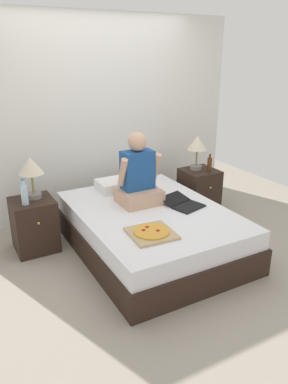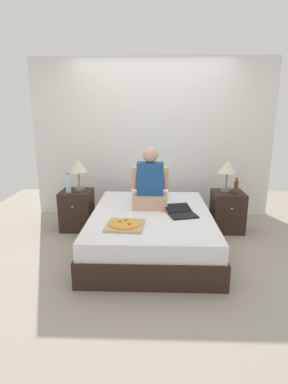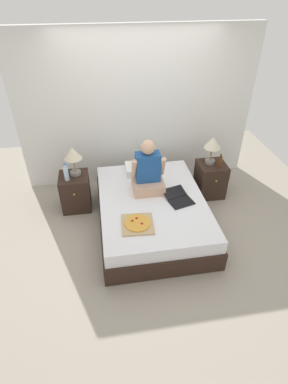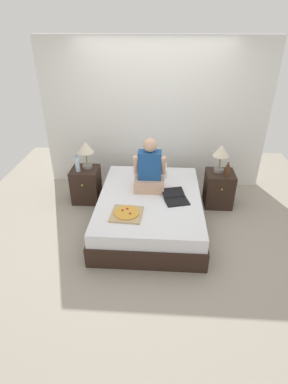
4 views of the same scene
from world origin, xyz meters
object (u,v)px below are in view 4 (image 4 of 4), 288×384
person_seated (150,171)px  nightstand_right (219,189)px  lamp_on_left_nightstand (86,149)px  nightstand_left (86,184)px  bed (150,210)px  lamp_on_right_nightstand (221,152)px  laptop (176,199)px  beer_bottle (227,170)px  water_bottle (77,165)px  pizza_box (127,214)px

person_seated → nightstand_right: bearing=18.3°
lamp_on_left_nightstand → nightstand_left: bearing=-128.6°
bed → lamp_on_right_nightstand: size_ratio=4.50×
bed → nightstand_right: bearing=29.2°
person_seated → laptop: bearing=-40.7°
bed → beer_bottle: beer_bottle is taller
lamp_on_left_nightstand → water_bottle: bearing=-130.6°
nightstand_left → lamp_on_right_nightstand: size_ratio=1.28×
bed → nightstand_left: nightstand_left is taller
person_seated → pizza_box: size_ratio=1.83×
beer_bottle → water_bottle: bearing=179.8°
nightstand_left → lamp_on_right_nightstand: bearing=1.3°
lamp_on_left_nightstand → water_bottle: size_ratio=1.63×
laptop → bed: bearing=166.6°
lamp_on_left_nightstand → person_seated: 1.13m
nightstand_left → person_seated: (1.08, -0.37, 0.47)m
pizza_box → water_bottle: bearing=131.1°
water_bottle → laptop: (1.54, -0.61, -0.19)m
lamp_on_left_nightstand → pizza_box: (0.78, -1.17, -0.41)m
person_seated → laptop: person_seated is taller
bed → person_seated: (-0.02, 0.24, 0.53)m
beer_bottle → bed: bearing=-156.2°
lamp_on_left_nightstand → person_seated: bearing=-22.0°
lamp_on_left_nightstand → beer_bottle: size_ratio=1.96×
water_bottle → person_seated: size_ratio=0.35×
nightstand_left → beer_bottle: bearing=-2.5°
bed → laptop: bearing=-13.4°
laptop → pizza_box: bearing=-147.2°
bed → water_bottle: size_ratio=7.34×
laptop → person_seated: bearing=139.3°
bed → nightstand_left: bearing=150.8°
lamp_on_right_nightstand → person_seated: size_ratio=0.58×
nightstand_left → water_bottle: (-0.08, -0.09, 0.40)m
lamp_on_left_nightstand → water_bottle: 0.28m
nightstand_right → pizza_box: size_ratio=1.35×
bed → water_bottle: bearing=156.0°
water_bottle → beer_bottle: size_ratio=1.20×
lamp_on_right_nightstand → water_bottle: bearing=-176.4°
nightstand_left → laptop: (1.46, -0.70, 0.20)m
lamp_on_left_nightstand → nightstand_right: size_ratio=0.78×
lamp_on_right_nightstand → person_seated: person_seated is taller
water_bottle → pizza_box: water_bottle is taller
lamp_on_right_nightstand → pizza_box: 1.83m
bed → nightstand_left: size_ratio=3.52×
bed → lamp_on_right_nightstand: (1.07, 0.66, 0.67)m
nightstand_left → water_bottle: 0.42m
nightstand_right → lamp_on_right_nightstand: bearing=120.9°
bed → lamp_on_right_nightstand: 1.43m
bed → pizza_box: size_ratio=4.75×
nightstand_right → pizza_box: bearing=-140.9°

